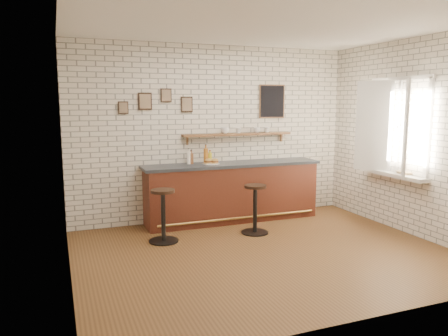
{
  "coord_description": "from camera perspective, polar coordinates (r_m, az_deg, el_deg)",
  "views": [
    {
      "loc": [
        -2.58,
        -5.13,
        2.04
      ],
      "look_at": [
        -0.25,
        0.9,
        1.06
      ],
      "focal_mm": 35.0,
      "sensor_mm": 36.0,
      "label": 1
    }
  ],
  "objects": [
    {
      "name": "bitters_bottle_amber",
      "position": [
        7.41,
        -2.38,
        1.65
      ],
      "size": [
        0.08,
        0.08,
        0.32
      ],
      "color": "#A15E19",
      "rests_on": "bar_counter"
    },
    {
      "name": "window_sill",
      "position": [
        7.46,
        21.11,
        -0.76
      ],
      "size": [
        0.2,
        1.35,
        0.06
      ],
      "color": "white",
      "rests_on": "ground"
    },
    {
      "name": "bar_stool_left",
      "position": [
        6.48,
        -7.94,
        -5.96
      ],
      "size": [
        0.44,
        0.44,
        0.78
      ],
      "color": "black",
      "rests_on": "ground"
    },
    {
      "name": "casement_window",
      "position": [
        7.35,
        21.18,
        5.0
      ],
      "size": [
        0.4,
        1.3,
        1.56
      ],
      "color": "white",
      "rests_on": "ground"
    },
    {
      "name": "shelf_cup_a",
      "position": [
        7.56,
        0.15,
        4.93
      ],
      "size": [
        0.19,
        0.19,
        0.11
      ],
      "primitive_type": "imported",
      "rotation": [
        0.0,
        0.0,
        0.69
      ],
      "color": "white",
      "rests_on": "wall_shelf"
    },
    {
      "name": "potato_chips",
      "position": [
        7.32,
        -1.89,
        0.63
      ],
      "size": [
        0.27,
        0.19,
        0.0
      ],
      "color": "#E5AA50",
      "rests_on": "sandwich_plate"
    },
    {
      "name": "wall_shelf",
      "position": [
        7.66,
        1.82,
        4.41
      ],
      "size": [
        2.0,
        0.18,
        0.18
      ],
      "color": "brown",
      "rests_on": "ground"
    },
    {
      "name": "shelf_cup_b",
      "position": [
        7.66,
        1.92,
        4.91
      ],
      "size": [
        0.13,
        0.13,
        0.09
      ],
      "primitive_type": "imported",
      "rotation": [
        0.0,
        0.0,
        1.15
      ],
      "color": "white",
      "rests_on": "wall_shelf"
    },
    {
      "name": "back_wall_decor",
      "position": [
        7.65,
        0.39,
        8.66
      ],
      "size": [
        2.96,
        0.02,
        0.56
      ],
      "color": "black",
      "rests_on": "ground"
    },
    {
      "name": "bitters_bottle_brown",
      "position": [
        7.34,
        -4.29,
        1.28
      ],
      "size": [
        0.07,
        0.07,
        0.23
      ],
      "color": "brown",
      "rests_on": "bar_counter"
    },
    {
      "name": "ground",
      "position": [
        6.1,
        5.33,
        -10.97
      ],
      "size": [
        5.0,
        5.0,
        0.0
      ],
      "primitive_type": "plane",
      "color": "brown",
      "rests_on": "ground"
    },
    {
      "name": "book_upper",
      "position": [
        7.31,
        21.93,
        -0.51
      ],
      "size": [
        0.22,
        0.27,
        0.02
      ],
      "primitive_type": "imported",
      "rotation": [
        0.0,
        0.0,
        -0.19
      ],
      "color": "tan",
      "rests_on": "book_lower"
    },
    {
      "name": "bitters_bottle_white",
      "position": [
        7.33,
        -4.62,
        1.36
      ],
      "size": [
        0.07,
        0.07,
        0.26
      ],
      "color": "white",
      "rests_on": "bar_counter"
    },
    {
      "name": "condiment_bottle_yellow",
      "position": [
        7.44,
        -1.85,
        1.37
      ],
      "size": [
        0.07,
        0.07,
        0.22
      ],
      "color": "gold",
      "rests_on": "bar_counter"
    },
    {
      "name": "shelf_cup_d",
      "position": [
        7.89,
        5.62,
        4.99
      ],
      "size": [
        0.12,
        0.12,
        0.09
      ],
      "primitive_type": "imported",
      "rotation": [
        0.0,
        0.0,
        0.27
      ],
      "color": "white",
      "rests_on": "wall_shelf"
    },
    {
      "name": "bar_stool_right",
      "position": [
        6.85,
        4.08,
        -5.16
      ],
      "size": [
        0.43,
        0.43,
        0.77
      ],
      "color": "black",
      "rests_on": "ground"
    },
    {
      "name": "ciabatta_sandwich",
      "position": [
        7.32,
        -1.62,
        0.92
      ],
      "size": [
        0.23,
        0.16,
        0.08
      ],
      "color": "tan",
      "rests_on": "sandwich_plate"
    },
    {
      "name": "bar_counter",
      "position": [
        7.54,
        1.11,
        -3.12
      ],
      "size": [
        3.1,
        0.65,
        1.01
      ],
      "color": "#562417",
      "rests_on": "ground"
    },
    {
      "name": "sandwich_plate",
      "position": [
        7.33,
        -1.7,
        0.58
      ],
      "size": [
        0.28,
        0.28,
        0.01
      ],
      "primitive_type": "cylinder",
      "color": "white",
      "rests_on": "bar_counter"
    },
    {
      "name": "book_lower",
      "position": [
        7.29,
        22.09,
        -0.7
      ],
      "size": [
        0.18,
        0.23,
        0.02
      ],
      "primitive_type": "imported",
      "rotation": [
        0.0,
        0.0,
        -0.13
      ],
      "color": "tan",
      "rests_on": "window_sill"
    },
    {
      "name": "shelf_cup_c",
      "position": [
        7.81,
        4.33,
        4.97
      ],
      "size": [
        0.12,
        0.12,
        0.09
      ],
      "primitive_type": "imported",
      "rotation": [
        0.0,
        0.0,
        1.61
      ],
      "color": "white",
      "rests_on": "wall_shelf"
    }
  ]
}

